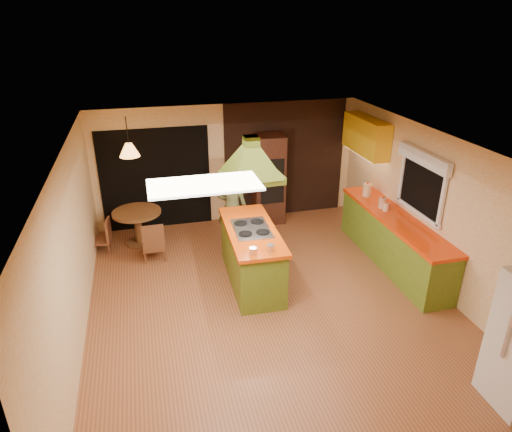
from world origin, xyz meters
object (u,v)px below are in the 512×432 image
object	(u,v)px
man	(232,208)
dining_table	(138,221)
wall_oven	(269,179)
canister_large	(367,190)
kitchen_island	(252,255)

from	to	relation	value
man	dining_table	bearing A→B (deg)	5.59
wall_oven	dining_table	world-z (taller)	wall_oven
canister_large	kitchen_island	bearing A→B (deg)	-158.76
dining_table	man	bearing A→B (deg)	-16.69
kitchen_island	wall_oven	xyz separation A→B (m)	(0.94, 2.30, 0.45)
wall_oven	man	bearing A→B (deg)	-131.77
man	wall_oven	bearing A→B (deg)	-113.12
kitchen_island	dining_table	size ratio (longest dim) A/B	2.15
kitchen_island	canister_large	world-z (taller)	canister_large
kitchen_island	man	size ratio (longest dim) A/B	1.25
man	wall_oven	distance (m)	1.40
wall_oven	canister_large	bearing A→B (deg)	-36.04
kitchen_island	canister_large	xyz separation A→B (m)	(2.53, 0.98, 0.55)
kitchen_island	canister_large	size ratio (longest dim) A/B	8.18
man	dining_table	world-z (taller)	man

